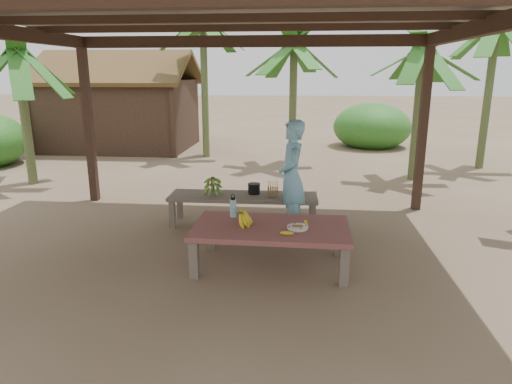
# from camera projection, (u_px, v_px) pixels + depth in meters

# --- Properties ---
(ground) EXTENTS (80.00, 80.00, 0.00)m
(ground) POSITION_uv_depth(u_px,v_px,m) (230.00, 255.00, 5.72)
(ground) COLOR brown
(ground) RESTS_ON ground
(pavilion) EXTENTS (6.60, 5.60, 2.95)m
(pavilion) POSITION_uv_depth(u_px,v_px,m) (224.00, 20.00, 5.00)
(pavilion) COLOR black
(pavilion) RESTS_ON ground
(work_table) EXTENTS (1.81, 1.02, 0.50)m
(work_table) POSITION_uv_depth(u_px,v_px,m) (271.00, 231.00, 5.30)
(work_table) COLOR brown
(work_table) RESTS_ON ground
(bench) EXTENTS (2.21, 0.64, 0.45)m
(bench) POSITION_uv_depth(u_px,v_px,m) (243.00, 199.00, 6.81)
(bench) COLOR brown
(bench) RESTS_ON ground
(ripe_banana_bunch) EXTENTS (0.31, 0.27, 0.17)m
(ripe_banana_bunch) POSITION_uv_depth(u_px,v_px,m) (239.00, 218.00, 5.30)
(ripe_banana_bunch) COLOR yellow
(ripe_banana_bunch) RESTS_ON work_table
(plate) EXTENTS (0.24, 0.24, 0.04)m
(plate) POSITION_uv_depth(u_px,v_px,m) (298.00, 227.00, 5.18)
(plate) COLOR white
(plate) RESTS_ON work_table
(loose_banana_front) EXTENTS (0.17, 0.10, 0.04)m
(loose_banana_front) POSITION_uv_depth(u_px,v_px,m) (287.00, 233.00, 4.99)
(loose_banana_front) COLOR yellow
(loose_banana_front) RESTS_ON work_table
(loose_banana_side) EXTENTS (0.06, 0.15, 0.04)m
(loose_banana_side) POSITION_uv_depth(u_px,v_px,m) (306.00, 223.00, 5.31)
(loose_banana_side) COLOR yellow
(loose_banana_side) RESTS_ON work_table
(water_flask) EXTENTS (0.08, 0.08, 0.29)m
(water_flask) POSITION_uv_depth(u_px,v_px,m) (233.00, 207.00, 5.59)
(water_flask) COLOR #3B9FB8
(water_flask) RESTS_ON work_table
(green_banana_stalk) EXTENTS (0.25, 0.25, 0.28)m
(green_banana_stalk) POSITION_uv_depth(u_px,v_px,m) (213.00, 185.00, 6.80)
(green_banana_stalk) COLOR #598C2D
(green_banana_stalk) RESTS_ON bench
(cooking_pot) EXTENTS (0.18, 0.18, 0.15)m
(cooking_pot) POSITION_uv_depth(u_px,v_px,m) (254.00, 189.00, 6.85)
(cooking_pot) COLOR black
(cooking_pot) RESTS_ON bench
(skewer_rack) EXTENTS (0.18, 0.08, 0.24)m
(skewer_rack) POSITION_uv_depth(u_px,v_px,m) (273.00, 189.00, 6.68)
(skewer_rack) COLOR #A57F47
(skewer_rack) RESTS_ON bench
(woman) EXTENTS (0.48, 0.64, 1.60)m
(woman) POSITION_uv_depth(u_px,v_px,m) (292.00, 177.00, 6.39)
(woman) COLOR #69AAC7
(woman) RESTS_ON ground
(hut) EXTENTS (4.40, 3.43, 2.85)m
(hut) POSITION_uv_depth(u_px,v_px,m) (121.00, 111.00, 13.57)
(hut) COLOR black
(hut) RESTS_ON ground
(banana_plant_ne) EXTENTS (1.80, 1.80, 2.95)m
(banana_plant_ne) POSITION_uv_depth(u_px,v_px,m) (422.00, 60.00, 9.15)
(banana_plant_ne) COLOR #596638
(banana_plant_ne) RESTS_ON ground
(banana_plant_n) EXTENTS (1.80, 1.80, 3.13)m
(banana_plant_n) POSITION_uv_depth(u_px,v_px,m) (294.00, 54.00, 10.64)
(banana_plant_n) COLOR #596638
(banana_plant_n) RESTS_ON ground
(banana_plant_nw) EXTENTS (1.80, 1.80, 3.79)m
(banana_plant_nw) POSITION_uv_depth(u_px,v_px,m) (203.00, 29.00, 11.54)
(banana_plant_nw) COLOR #596638
(banana_plant_nw) RESTS_ON ground
(banana_plant_w) EXTENTS (1.80, 1.80, 2.85)m
(banana_plant_w) POSITION_uv_depth(u_px,v_px,m) (18.00, 64.00, 8.79)
(banana_plant_w) COLOR #596638
(banana_plant_w) RESTS_ON ground
(banana_plant_far) EXTENTS (1.80, 1.80, 3.53)m
(banana_plant_far) POSITION_uv_depth(u_px,v_px,m) (496.00, 35.00, 10.18)
(banana_plant_far) COLOR #596638
(banana_plant_far) RESTS_ON ground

